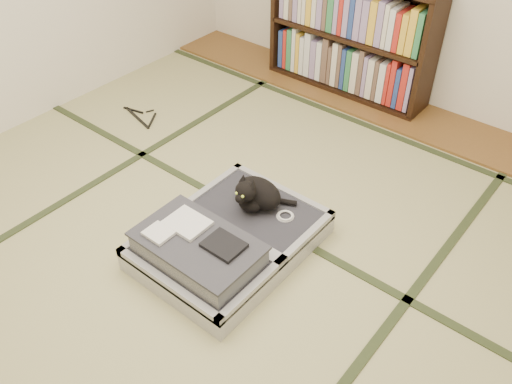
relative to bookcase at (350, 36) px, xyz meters
The scene contains 8 objects.
floor 2.16m from the bookcase, 78.56° to the right, with size 4.50×4.50×0.00m, color tan.
wood_strip 0.61m from the bookcase, ahead, with size 4.00×0.50×0.02m, color brown.
tatami_borders 1.69m from the bookcase, 75.11° to the right, with size 4.00×4.50×0.01m.
bookcase is the anchor object (origin of this frame).
suitcase 2.10m from the bookcase, 76.35° to the right, with size 0.73×0.97×0.29m.
cat 1.80m from the bookcase, 74.70° to the right, with size 0.32×0.33×0.26m.
cable_coil 1.83m from the bookcase, 68.87° to the right, with size 0.10×0.10×0.02m.
hanger 1.72m from the bookcase, 125.59° to the right, with size 0.37×0.21×0.01m.
Camera 1 is at (1.52, -1.45, 2.17)m, focal length 38.00 mm.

